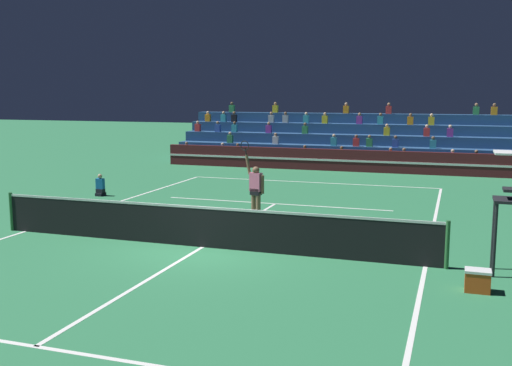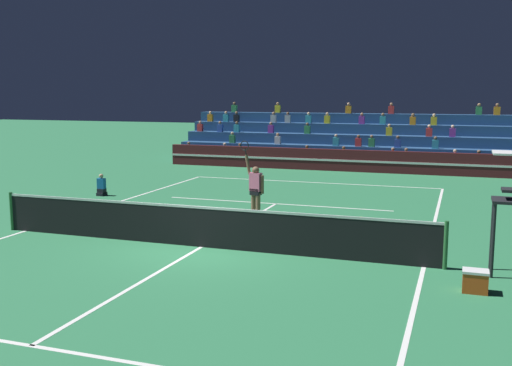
# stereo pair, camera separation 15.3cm
# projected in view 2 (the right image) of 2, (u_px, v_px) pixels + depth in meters

# --- Properties ---
(ground_plane) EXTENTS (120.00, 120.00, 0.00)m
(ground_plane) POSITION_uv_depth(u_px,v_px,m) (201.00, 247.00, 15.31)
(ground_plane) COLOR #2D7A4C
(court_lines) EXTENTS (11.10, 23.90, 0.01)m
(court_lines) POSITION_uv_depth(u_px,v_px,m) (201.00, 247.00, 15.31)
(court_lines) COLOR white
(court_lines) RESTS_ON ground
(tennis_net) EXTENTS (12.00, 0.10, 1.10)m
(tennis_net) POSITION_uv_depth(u_px,v_px,m) (201.00, 226.00, 15.23)
(tennis_net) COLOR #2D6B38
(tennis_net) RESTS_ON ground
(sponsor_banner_wall) EXTENTS (18.00, 0.26, 1.10)m
(sponsor_banner_wall) POSITION_uv_depth(u_px,v_px,m) (333.00, 160.00, 30.35)
(sponsor_banner_wall) COLOR #51191E
(sponsor_banner_wall) RESTS_ON ground
(bleacher_stand) EXTENTS (18.76, 4.75, 3.38)m
(bleacher_stand) POSITION_uv_depth(u_px,v_px,m) (347.00, 145.00, 33.84)
(bleacher_stand) COLOR navy
(bleacher_stand) RESTS_ON ground
(umpire_chair) EXTENTS (0.76, 0.84, 2.67)m
(umpire_chair) POSITION_uv_depth(u_px,v_px,m) (511.00, 197.00, 12.71)
(umpire_chair) COLOR black
(umpire_chair) RESTS_ON ground
(ball_kid_courtside) EXTENTS (0.30, 0.36, 0.84)m
(ball_kid_courtside) POSITION_uv_depth(u_px,v_px,m) (102.00, 187.00, 23.00)
(ball_kid_courtside) COLOR black
(ball_kid_courtside) RESTS_ON ground
(tennis_player) EXTENTS (0.85, 0.41, 2.50)m
(tennis_player) POSITION_uv_depth(u_px,v_px,m) (255.00, 190.00, 18.17)
(tennis_player) COLOR brown
(tennis_player) RESTS_ON ground
(tennis_ball) EXTENTS (0.07, 0.07, 0.07)m
(tennis_ball) POSITION_uv_depth(u_px,v_px,m) (361.00, 218.00, 18.77)
(tennis_ball) COLOR #C6DB33
(tennis_ball) RESTS_ON ground
(equipment_cooler) EXTENTS (0.50, 0.38, 0.45)m
(equipment_cooler) POSITION_uv_depth(u_px,v_px,m) (475.00, 281.00, 11.80)
(equipment_cooler) COLOR #D84C19
(equipment_cooler) RESTS_ON ground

